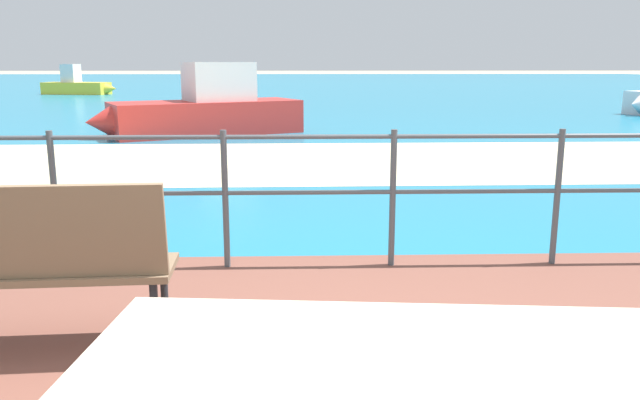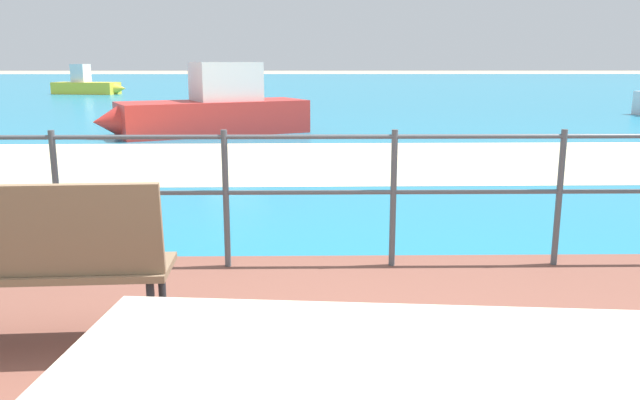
{
  "view_description": "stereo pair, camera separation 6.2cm",
  "coord_description": "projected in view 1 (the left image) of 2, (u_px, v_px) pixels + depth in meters",
  "views": [
    {
      "loc": [
        -0.06,
        -1.93,
        1.49
      ],
      "look_at": [
        0.07,
        2.09,
        0.61
      ],
      "focal_mm": 35.09,
      "sensor_mm": 36.0,
      "label": 1
    },
    {
      "loc": [
        -0.0,
        -1.93,
        1.49
      ],
      "look_at": [
        0.07,
        2.09,
        0.61
      ],
      "focal_mm": 35.09,
      "sensor_mm": 36.0,
      "label": 2
    }
  ],
  "objects": [
    {
      "name": "sea_water",
      "position": [
        301.0,
        86.0,
        41.25
      ],
      "size": [
        90.0,
        90.0,
        0.01
      ],
      "primitive_type": "cube",
      "color": "teal",
      "rests_on": "ground"
    },
    {
      "name": "beach_strip",
      "position": [
        304.0,
        161.0,
        9.68
      ],
      "size": [
        54.03,
        4.65,
        0.01
      ],
      "primitive_type": "cube",
      "rotation": [
        0.0,
        0.0,
        0.01
      ],
      "color": "beige",
      "rests_on": "ground"
    },
    {
      "name": "park_bench",
      "position": [
        13.0,
        257.0,
        2.98
      ],
      "size": [
        1.5,
        0.5,
        0.89
      ],
      "rotation": [
        0.0,
        0.0,
        3.2
      ],
      "color": "#7A6047",
      "rests_on": "patio_paving"
    },
    {
      "name": "railing_fence",
      "position": [
        309.0,
        182.0,
        4.38
      ],
      "size": [
        5.94,
        0.04,
        0.98
      ],
      "color": "#4C5156",
      "rests_on": "patio_paving"
    },
    {
      "name": "boat_near",
      "position": [
        77.0,
        86.0,
        29.98
      ],
      "size": [
        3.67,
        1.71,
        1.42
      ],
      "rotation": [
        0.0,
        0.0,
        6.09
      ],
      "color": "yellow",
      "rests_on": "sea_water"
    },
    {
      "name": "boat_far",
      "position": [
        205.0,
        110.0,
        13.19
      ],
      "size": [
        4.39,
        2.98,
        1.5
      ],
      "rotation": [
        0.0,
        0.0,
        3.59
      ],
      "color": "red",
      "rests_on": "sea_water"
    }
  ]
}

